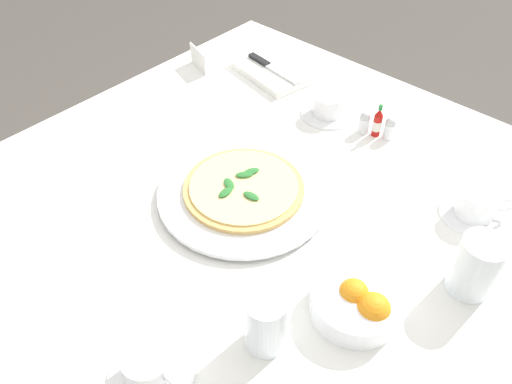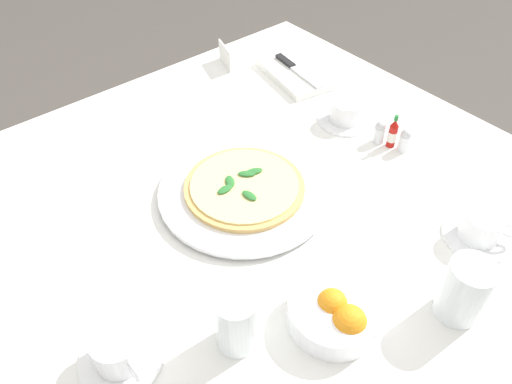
{
  "view_description": "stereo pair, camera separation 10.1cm",
  "coord_description": "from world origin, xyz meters",
  "views": [
    {
      "loc": [
        0.46,
        -0.55,
        1.44
      ],
      "look_at": [
        -0.02,
        -0.01,
        0.74
      ],
      "focal_mm": 34.98,
      "sensor_mm": 36.0,
      "label": 1
    },
    {
      "loc": [
        0.53,
        -0.48,
        1.44
      ],
      "look_at": [
        -0.02,
        -0.01,
        0.74
      ],
      "focal_mm": 34.98,
      "sensor_mm": 36.0,
      "label": 2
    }
  ],
  "objects": [
    {
      "name": "ground_plane",
      "position": [
        0.0,
        0.0,
        0.0
      ],
      "size": [
        8.0,
        8.0,
        0.0
      ],
      "primitive_type": "plane",
      "color": "#4C4742"
    },
    {
      "name": "dining_table",
      "position": [
        0.0,
        0.0,
        0.6
      ],
      "size": [
        1.18,
        1.18,
        0.72
      ],
      "color": "white",
      "rests_on": "ground_plane"
    },
    {
      "name": "pizza_plate",
      "position": [
        -0.05,
        -0.02,
        0.73
      ],
      "size": [
        0.35,
        0.35,
        0.02
      ],
      "color": "white",
      "rests_on": "dining_table"
    },
    {
      "name": "pizza",
      "position": [
        -0.05,
        -0.02,
        0.75
      ],
      "size": [
        0.25,
        0.25,
        0.02
      ],
      "color": "#DBAD60",
      "rests_on": "pizza_plate"
    },
    {
      "name": "coffee_cup_back_corner",
      "position": [
        -0.09,
        0.33,
        0.75
      ],
      "size": [
        0.13,
        0.13,
        0.06
      ],
      "color": "white",
      "rests_on": "dining_table"
    },
    {
      "name": "coffee_cup_far_right",
      "position": [
        0.32,
        0.24,
        0.75
      ],
      "size": [
        0.13,
        0.13,
        0.06
      ],
      "color": "white",
      "rests_on": "dining_table"
    },
    {
      "name": "coffee_cup_left_edge",
      "position": [
        0.12,
        -0.4,
        0.75
      ],
      "size": [
        0.13,
        0.13,
        0.06
      ],
      "color": "white",
      "rests_on": "dining_table"
    },
    {
      "name": "water_glass_near_right",
      "position": [
        0.2,
        -0.24,
        0.77
      ],
      "size": [
        0.07,
        0.07,
        0.11
      ],
      "color": "white",
      "rests_on": "dining_table"
    },
    {
      "name": "water_glass_near_left",
      "position": [
        0.39,
        0.07,
        0.77
      ],
      "size": [
        0.07,
        0.07,
        0.11
      ],
      "color": "white",
      "rests_on": "dining_table"
    },
    {
      "name": "napkin_folded",
      "position": [
        -0.32,
        0.38,
        0.73
      ],
      "size": [
        0.24,
        0.17,
        0.02
      ],
      "rotation": [
        0.0,
        0.0,
        -0.19
      ],
      "color": "white",
      "rests_on": "dining_table"
    },
    {
      "name": "dinner_knife",
      "position": [
        -0.32,
        0.38,
        0.75
      ],
      "size": [
        0.2,
        0.05,
        0.01
      ],
      "rotation": [
        0.0,
        0.0,
        -0.14
      ],
      "color": "silver",
      "rests_on": "napkin_folded"
    },
    {
      "name": "citrus_bowl",
      "position": [
        0.28,
        -0.1,
        0.75
      ],
      "size": [
        0.15,
        0.15,
        0.06
      ],
      "color": "white",
      "rests_on": "dining_table"
    },
    {
      "name": "hot_sauce_bottle",
      "position": [
        0.04,
        0.34,
        0.76
      ],
      "size": [
        0.02,
        0.02,
        0.08
      ],
      "color": "#B7140F",
      "rests_on": "dining_table"
    },
    {
      "name": "salt_shaker",
      "position": [
        0.07,
        0.35,
        0.75
      ],
      "size": [
        0.03,
        0.03,
        0.06
      ],
      "color": "white",
      "rests_on": "dining_table"
    },
    {
      "name": "pepper_shaker",
      "position": [
        0.01,
        0.33,
        0.75
      ],
      "size": [
        0.03,
        0.03,
        0.06
      ],
      "color": "white",
      "rests_on": "dining_table"
    },
    {
      "name": "menu_card",
      "position": [
        -0.49,
        0.27,
        0.75
      ],
      "size": [
        0.09,
        0.03,
        0.06
      ],
      "rotation": [
        0.0,
        0.0,
        5.98
      ],
      "color": "white",
      "rests_on": "dining_table"
    }
  ]
}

